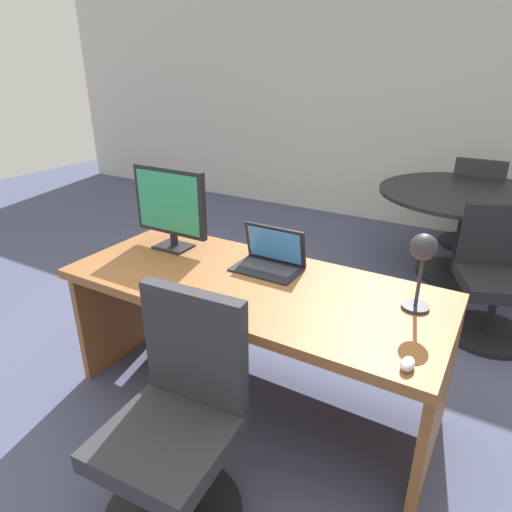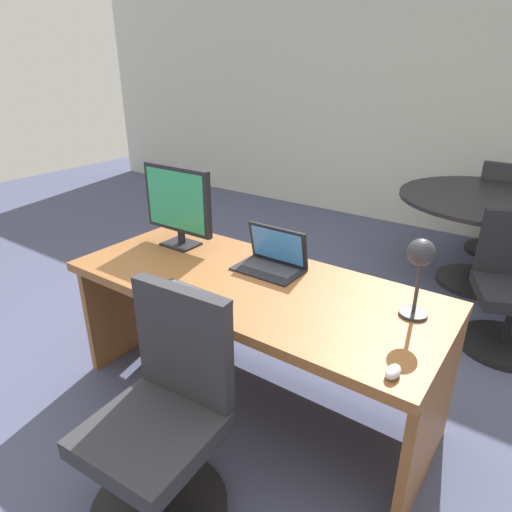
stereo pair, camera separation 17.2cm
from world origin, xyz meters
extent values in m
plane|color=#474C6B|center=(0.00, 1.50, 0.00)|extent=(12.00, 12.00, 0.00)
cube|color=silver|center=(0.00, 3.41, 1.40)|extent=(10.00, 0.10, 2.80)
cube|color=brown|center=(0.00, 0.00, 0.70)|extent=(1.88, 0.80, 0.05)
cube|color=brown|center=(-0.92, 0.00, 0.34)|extent=(0.04, 0.70, 0.68)
cube|color=brown|center=(0.92, 0.00, 0.34)|extent=(0.04, 0.70, 0.68)
cube|color=brown|center=(0.00, 0.30, 0.37)|extent=(1.65, 0.02, 0.47)
cube|color=black|center=(-0.61, 0.14, 0.73)|extent=(0.20, 0.16, 0.01)
cube|color=black|center=(-0.61, 0.15, 0.77)|extent=(0.04, 0.02, 0.08)
cube|color=black|center=(-0.61, 0.14, 1.00)|extent=(0.47, 0.04, 0.38)
cube|color=#2D9966|center=(-0.61, 0.12, 1.00)|extent=(0.42, 0.00, 0.33)
cube|color=black|center=(0.00, 0.15, 0.73)|extent=(0.34, 0.22, 0.01)
cube|color=#38383D|center=(0.00, 0.16, 0.74)|extent=(0.29, 0.12, 0.00)
cube|color=black|center=(0.00, 0.24, 0.84)|extent=(0.34, 0.06, 0.21)
cube|color=#3F8CEA|center=(0.00, 0.23, 0.84)|extent=(0.30, 0.04, 0.17)
cube|color=#2D2D33|center=(-0.12, -0.30, 0.73)|extent=(0.38, 0.15, 0.02)
cube|color=#47474C|center=(-0.12, -0.30, 0.75)|extent=(0.35, 0.13, 0.00)
ellipsoid|color=#B7BABF|center=(0.82, -0.31, 0.74)|extent=(0.05, 0.09, 0.04)
cylinder|color=#2D2D33|center=(0.75, 0.14, 0.73)|extent=(0.12, 0.12, 0.01)
cylinder|color=#2D2D33|center=(0.75, 0.14, 0.86)|extent=(0.02, 0.02, 0.25)
sphere|color=#2D2D33|center=(0.75, 0.11, 1.03)|extent=(0.11, 0.11, 0.11)
cylinder|color=black|center=(0.09, -0.78, 0.02)|extent=(0.56, 0.56, 0.04)
cylinder|color=black|center=(0.09, -0.78, 0.21)|extent=(0.05, 0.05, 0.34)
cube|color=#2D2D33|center=(0.09, -0.78, 0.42)|extent=(0.49, 0.49, 0.08)
cube|color=#2D2D33|center=(0.08, -0.56, 0.71)|extent=(0.44, 0.09, 0.48)
cylinder|color=black|center=(0.71, 2.22, 0.02)|extent=(0.63, 0.63, 0.04)
cylinder|color=black|center=(0.71, 2.22, 0.38)|extent=(0.08, 0.08, 0.68)
cylinder|color=black|center=(0.71, 2.22, 0.74)|extent=(1.41, 1.41, 0.03)
cylinder|color=black|center=(0.73, 3.06, 0.02)|extent=(0.56, 0.56, 0.04)
cylinder|color=black|center=(0.73, 3.06, 0.18)|extent=(0.05, 0.05, 0.28)
cube|color=#2D2D33|center=(0.73, 3.06, 0.36)|extent=(0.47, 0.47, 0.08)
cube|color=#2D2D33|center=(0.72, 2.84, 0.65)|extent=(0.44, 0.07, 0.50)
cylinder|color=black|center=(1.05, 1.33, 0.02)|extent=(0.56, 0.56, 0.04)
cylinder|color=black|center=(1.05, 1.33, 0.20)|extent=(0.05, 0.05, 0.32)
camera|label=1|loc=(1.01, -1.68, 1.71)|focal=31.41mm
camera|label=2|loc=(1.16, -1.59, 1.71)|focal=31.41mm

